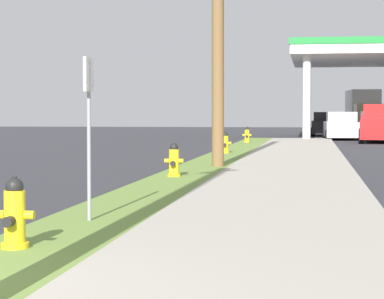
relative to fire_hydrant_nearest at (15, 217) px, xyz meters
The scene contains 9 objects.
fire_hydrant_nearest is the anchor object (origin of this frame).
fire_hydrant_second 9.48m from the fire_hydrant_nearest, 89.72° to the left, with size 0.42×0.38×0.74m.
fire_hydrant_third 19.97m from the fire_hydrant_nearest, 89.83° to the left, with size 0.42×0.37×0.74m.
fire_hydrant_fourth 30.21m from the fire_hydrant_nearest, 89.99° to the left, with size 0.42×0.38×0.74m.
street_sign_post 2.50m from the fire_hydrant_nearest, 85.31° to the left, with size 0.05×0.36×2.12m.
car_silver_by_near_pump 38.65m from the fire_hydrant_nearest, 82.99° to the left, with size 2.05×4.55×1.57m.
car_black_by_far_pump 45.53m from the fire_hydrant_nearest, 84.95° to the left, with size 2.05×4.55×1.57m.
truck_tan_at_forecourt 49.02m from the fire_hydrant_nearest, 82.24° to the left, with size 2.60×6.54×3.11m.
truck_red_on_apron 35.09m from the fire_hydrant_nearest, 79.12° to the left, with size 2.59×5.57×1.97m.
Camera 1 is at (3.54, -5.08, 1.53)m, focal length 75.11 mm.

